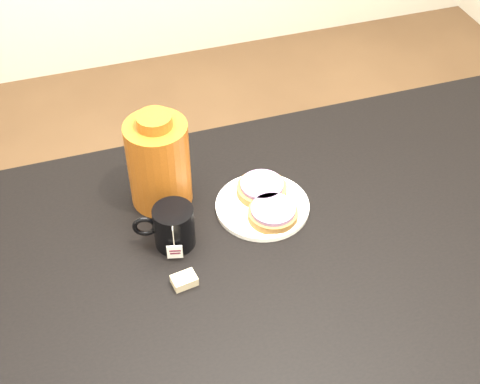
# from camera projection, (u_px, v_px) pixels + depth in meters

# --- Properties ---
(table) EXTENTS (1.40, 0.90, 0.75)m
(table) POSITION_uv_depth(u_px,v_px,m) (300.00, 288.00, 1.34)
(table) COLOR black
(table) RESTS_ON ground_plane
(plate) EXTENTS (0.19, 0.19, 0.01)m
(plate) POSITION_uv_depth(u_px,v_px,m) (262.00, 205.00, 1.38)
(plate) COLOR white
(plate) RESTS_ON table
(bagel_back) EXTENTS (0.12, 0.12, 0.03)m
(bagel_back) POSITION_uv_depth(u_px,v_px,m) (262.00, 188.00, 1.40)
(bagel_back) COLOR brown
(bagel_back) RESTS_ON plate
(bagel_front) EXTENTS (0.13, 0.13, 0.03)m
(bagel_front) POSITION_uv_depth(u_px,v_px,m) (273.00, 213.00, 1.34)
(bagel_front) COLOR brown
(bagel_front) RESTS_ON plate
(mug) EXTENTS (0.13, 0.10, 0.09)m
(mug) POSITION_uv_depth(u_px,v_px,m) (173.00, 227.00, 1.29)
(mug) COLOR black
(mug) RESTS_ON table
(teabag_pouch) EXTENTS (0.05, 0.04, 0.02)m
(teabag_pouch) POSITION_uv_depth(u_px,v_px,m) (184.00, 280.00, 1.23)
(teabag_pouch) COLOR #C6B793
(teabag_pouch) RESTS_ON table
(bagel_package) EXTENTS (0.16, 0.16, 0.21)m
(bagel_package) POSITION_uv_depth(u_px,v_px,m) (159.00, 162.00, 1.34)
(bagel_package) COLOR #6C310E
(bagel_package) RESTS_ON table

